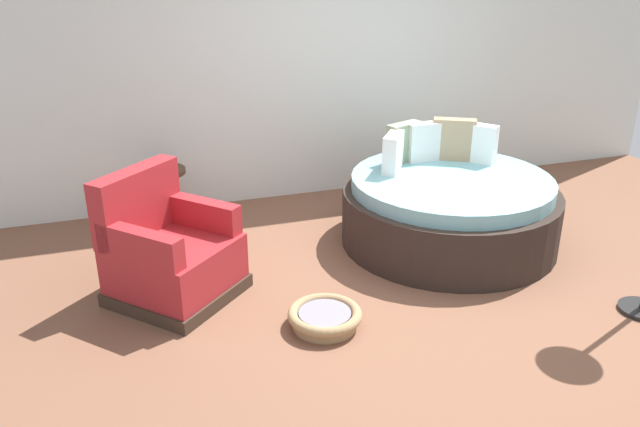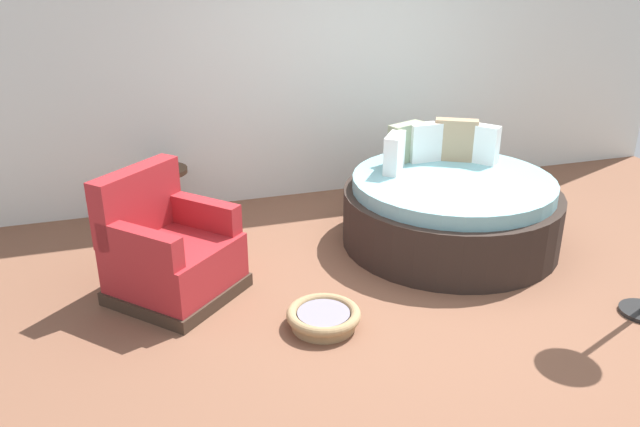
{
  "view_description": "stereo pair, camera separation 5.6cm",
  "coord_description": "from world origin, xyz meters",
  "px_view_note": "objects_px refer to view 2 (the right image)",
  "views": [
    {
      "loc": [
        -2.01,
        -3.81,
        2.42
      ],
      "look_at": [
        -0.64,
        0.38,
        0.55
      ],
      "focal_mm": 35.84,
      "sensor_mm": 36.0,
      "label": 1
    },
    {
      "loc": [
        -1.96,
        -3.82,
        2.42
      ],
      "look_at": [
        -0.64,
        0.38,
        0.55
      ],
      "focal_mm": 35.84,
      "sensor_mm": 36.0,
      "label": 2
    }
  ],
  "objects_px": {
    "round_daybed": "(450,209)",
    "pet_basket": "(324,317)",
    "side_table": "(164,178)",
    "red_armchair": "(169,253)"
  },
  "relations": [
    {
      "from": "red_armchair",
      "to": "pet_basket",
      "type": "height_order",
      "value": "red_armchair"
    },
    {
      "from": "pet_basket",
      "to": "side_table",
      "type": "bearing_deg",
      "value": 111.56
    },
    {
      "from": "round_daybed",
      "to": "pet_basket",
      "type": "relative_size",
      "value": 3.63
    },
    {
      "from": "round_daybed",
      "to": "side_table",
      "type": "distance_m",
      "value": 2.6
    },
    {
      "from": "round_daybed",
      "to": "side_table",
      "type": "relative_size",
      "value": 3.56
    },
    {
      "from": "round_daybed",
      "to": "pet_basket",
      "type": "distance_m",
      "value": 1.76
    },
    {
      "from": "red_armchair",
      "to": "pet_basket",
      "type": "relative_size",
      "value": 2.21
    },
    {
      "from": "pet_basket",
      "to": "side_table",
      "type": "height_order",
      "value": "side_table"
    },
    {
      "from": "round_daybed",
      "to": "red_armchair",
      "type": "distance_m",
      "value": 2.4
    },
    {
      "from": "round_daybed",
      "to": "side_table",
      "type": "bearing_deg",
      "value": 152.59
    }
  ]
}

